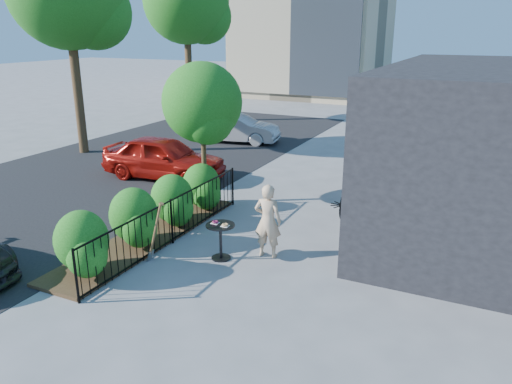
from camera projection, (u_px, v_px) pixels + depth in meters
The scene contains 12 objects.
ground at pixel (229, 255), 11.14m from camera, with size 120.00×120.00×0.00m, color gray.
fence at pixel (172, 221), 11.58m from camera, with size 0.05×6.05×1.10m.
planting_bed at pixel (149, 236), 12.03m from camera, with size 1.30×6.00×0.08m, color #382616.
shrubs at pixel (153, 210), 11.87m from camera, with size 1.10×5.60×1.24m.
patio_tree at pixel (203, 108), 13.56m from camera, with size 2.20×2.20×3.94m.
street at pixel (87, 180), 16.59m from camera, with size 9.00×30.00×0.01m, color black.
street_tree_far at pixel (187, 6), 25.33m from camera, with size 4.40×4.40×8.28m.
cafe_table at pixel (221, 235), 10.80m from camera, with size 0.64×0.64×0.85m.
woman at pixel (268, 221), 10.84m from camera, with size 0.61×0.40×1.66m, color #D1AC87.
shovel at pixel (154, 235), 10.62m from camera, with size 0.48×0.19×1.43m.
car_red at pixel (164, 158), 16.65m from camera, with size 1.68×4.17×1.42m, color #AA160E.
car_silver at pixel (236, 128), 21.99m from camera, with size 1.33×3.81×1.25m, color #A2A2A6.
Camera 1 is at (4.94, -8.88, 4.82)m, focal length 35.00 mm.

